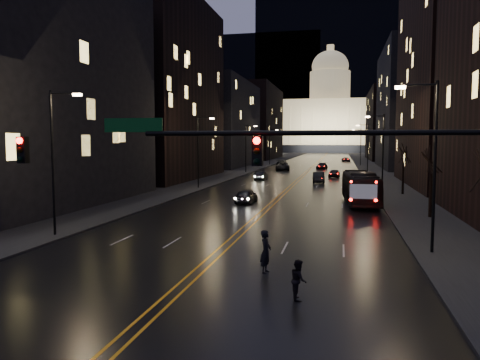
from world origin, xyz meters
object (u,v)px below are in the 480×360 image
Objects in this scene: traffic_signal at (330,167)px; receding_car_a at (318,177)px; bus at (360,188)px; pedestrian_b at (299,280)px; oncoming_car_a at (246,196)px; oncoming_car_b at (261,176)px; pedestrian_a at (266,252)px.

traffic_signal is 52.08m from receding_car_a.
pedestrian_b is (-3.36, -28.29, -0.77)m from bus.
receding_car_a is (-2.65, 51.83, -4.34)m from traffic_signal.
pedestrian_b is (-1.12, 1.63, -4.34)m from traffic_signal.
bus is 2.68× the size of oncoming_car_a.
oncoming_car_b is 50.47m from pedestrian_a.
bus is 5.62× the size of pedestrian_a.
oncoming_car_a is at bearing 98.33° from oncoming_car_b.
oncoming_car_a is 0.99× the size of oncoming_car_b.
pedestrian_b is (10.32, -52.98, 0.08)m from oncoming_car_b.
traffic_signal is 4.77m from pedestrian_b.
bus is 28.24m from oncoming_car_b.
oncoming_car_a is at bearing 106.74° from traffic_signal.
pedestrian_a reaches higher than oncoming_car_a.
bus reaches higher than oncoming_car_b.
traffic_signal reaches higher than pedestrian_b.
receding_car_a is (-4.90, 21.91, -0.77)m from bus.
oncoming_car_b is at bearing -82.64° from oncoming_car_a.
traffic_signal is 55.97m from oncoming_car_b.
oncoming_car_b is (-13.69, 24.69, -0.85)m from bus.
traffic_signal is 8.84× the size of pedestrian_a.
pedestrian_b is at bearing -100.80° from bus.
oncoming_car_a is 23.73m from pedestrian_a.
bus reaches higher than pedestrian_b.
oncoming_car_b is at bearing 157.93° from receding_car_a.
traffic_signal is 1.57× the size of bus.
oncoming_car_b is (-11.44, 54.61, -4.42)m from traffic_signal.
oncoming_car_a is at bearing 3.68° from pedestrian_b.
bus is at bearing -18.58° from pedestrian_b.
pedestrian_b reaches higher than oncoming_car_a.
pedestrian_a is (-5.12, -25.05, -0.55)m from bus.
traffic_signal reaches higher than oncoming_car_b.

